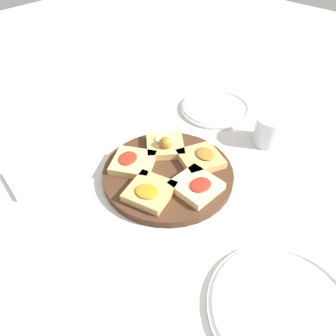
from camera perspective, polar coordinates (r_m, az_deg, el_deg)
The scene contains 11 objects.
ground_plane at distance 0.79m, azimuth 0.00°, elevation -1.48°, with size 3.00×3.00×0.00m, color beige.
serving_board at distance 0.78m, azimuth 0.00°, elevation -0.99°, with size 0.31×0.31×0.02m, color #422819.
focaccia_slice_0 at distance 0.73m, azimuth 4.80°, elevation -3.24°, with size 0.10×0.10×0.02m.
focaccia_slice_1 at distance 0.80m, azimuth 5.75°, elevation 1.68°, with size 0.12×0.12×0.02m.
focaccia_slice_2 at distance 0.83m, azimuth -0.50°, elevation 4.11°, with size 0.13×0.13×0.04m.
focaccia_slice_3 at distance 0.79m, azimuth -6.16°, elevation 1.01°, with size 0.13×0.13×0.02m.
focaccia_slice_4 at distance 0.72m, azimuth -3.22°, elevation -4.11°, with size 0.12×0.11×0.02m.
plate_left at distance 1.03m, azimuth 8.30°, elevation 10.32°, with size 0.21×0.21×0.02m.
plate_right at distance 0.62m, azimuth 19.45°, elevation -22.18°, with size 0.25×0.25×0.02m.
water_glass at distance 0.91m, azimuth 17.28°, elevation 6.30°, with size 0.08×0.08×0.08m, color silver.
napkin_stack at distance 0.85m, azimuth -21.99°, elevation -1.19°, with size 0.13×0.11×0.01m, color white.
Camera 1 is at (0.42, 0.39, 0.55)m, focal length 35.00 mm.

